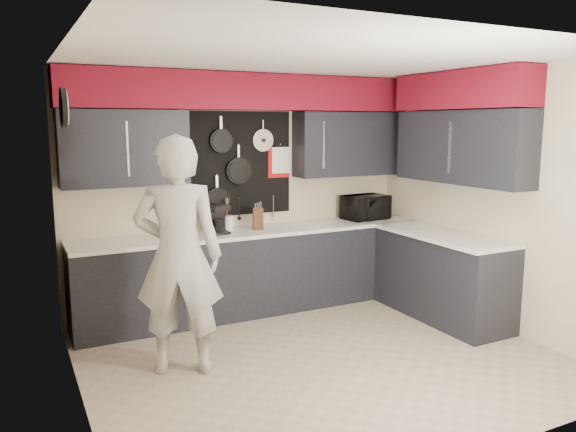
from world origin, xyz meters
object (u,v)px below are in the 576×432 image
utensil_crock (228,223)px  coffee_maker (219,218)px  knife_block (258,219)px  person (178,256)px  microwave (365,207)px

utensil_crock → coffee_maker: 0.19m
knife_block → person: size_ratio=0.12×
utensil_crock → microwave: bearing=-2.3°
microwave → coffee_maker: coffee_maker is taller
utensil_crock → coffee_maker: size_ratio=0.53×
utensil_crock → person: 1.52m
microwave → utensil_crock: microwave is taller
utensil_crock → person: size_ratio=0.08×
coffee_maker → person: (-0.76, -1.13, -0.09)m
knife_block → coffee_maker: 0.46m
utensil_crock → person: (-0.90, -1.23, -0.01)m
microwave → knife_block: size_ratio=2.21×
utensil_crock → coffee_maker: (-0.14, -0.10, 0.08)m
knife_block → utensil_crock: knife_block is taller
coffee_maker → person: person is taller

